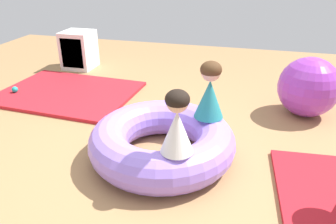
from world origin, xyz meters
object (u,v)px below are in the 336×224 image
inflatable_cushion (162,141)px  child_in_teal (210,91)px  play_ball_teal (15,89)px  exercise_ball_large (309,87)px  storage_cube (78,50)px  child_in_white (177,123)px

inflatable_cushion → child_in_teal: 0.59m
inflatable_cushion → child_in_teal: bearing=34.6°
child_in_teal → inflatable_cushion: bearing=126.0°
inflatable_cushion → play_ball_teal: 2.33m
play_ball_teal → child_in_teal: bearing=-14.3°
exercise_ball_large → storage_cube: 3.30m
child_in_teal → storage_cube: 2.93m
play_ball_teal → exercise_ball_large: size_ratio=0.12×
child_in_white → child_in_teal: 0.63m
storage_cube → inflatable_cushion: bearing=-47.5°
inflatable_cushion → storage_cube: size_ratio=2.22×
storage_cube → play_ball_teal: bearing=-101.6°
storage_cube → child_in_teal: bearing=-39.2°
inflatable_cushion → exercise_ball_large: 1.78m
child_in_white → play_ball_teal: 2.72m
exercise_ball_large → storage_cube: exercise_ball_large is taller
child_in_teal → exercise_ball_large: (0.93, 0.99, -0.25)m
play_ball_teal → exercise_ball_large: (3.44, 0.35, 0.24)m
inflatable_cushion → storage_cube: (-1.91, 2.08, 0.11)m
inflatable_cushion → child_in_white: child_in_white is taller
play_ball_teal → exercise_ball_large: bearing=5.7°
inflatable_cushion → child_in_white: size_ratio=2.64×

